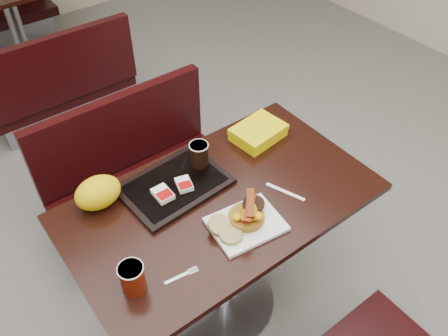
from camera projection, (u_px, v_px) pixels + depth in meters
floor at (221, 301)px, 2.31m from camera, size 6.00×7.00×0.01m
table_near at (221, 257)px, 2.05m from camera, size 1.20×0.70×0.75m
bench_near_n at (142, 171)px, 2.47m from camera, size 1.00×0.46×0.72m
table_far at (18, 33)px, 3.55m from camera, size 1.20×0.70×0.75m
bench_far_s at (54, 74)px, 3.16m from camera, size 1.00×0.46×0.72m
platter at (246, 224)px, 1.70m from camera, size 0.28×0.23×0.02m
pancake_stack at (246, 216)px, 1.70m from camera, size 0.15×0.15×0.03m
sausage_patty at (254, 204)px, 1.71m from camera, size 0.10×0.10×0.01m
scrambled_eggs at (249, 215)px, 1.65m from camera, size 0.10×0.09×0.05m
bacon_strips at (249, 207)px, 1.64m from camera, size 0.16×0.15×0.01m
muffin_bottom at (231, 235)px, 1.64m from camera, size 0.09×0.09×0.02m
muffin_top at (219, 225)px, 1.66m from camera, size 0.10×0.10×0.05m
coffee_cup_near at (132, 278)px, 1.48m from camera, size 0.10×0.10×0.11m
fork at (177, 278)px, 1.54m from camera, size 0.12×0.04×0.00m
knife at (285, 192)px, 1.82m from camera, size 0.07×0.16×0.00m
condiment_syrup at (195, 192)px, 1.82m from camera, size 0.04×0.04×0.01m
condiment_ketchup at (197, 193)px, 1.81m from camera, size 0.05×0.05×0.01m
tray at (174, 185)px, 1.84m from camera, size 0.43×0.32×0.02m
hashbrown_sleeve_left at (163, 194)px, 1.78m from camera, size 0.06×0.08×0.02m
hashbrown_sleeve_right at (184, 184)px, 1.81m from camera, size 0.07×0.09×0.02m
coffee_cup_far at (199, 154)px, 1.88m from camera, size 0.09×0.09×0.10m
clamshell at (258, 132)px, 2.04m from camera, size 0.24×0.19×0.06m
paper_bag at (98, 193)px, 1.74m from camera, size 0.19×0.14×0.12m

